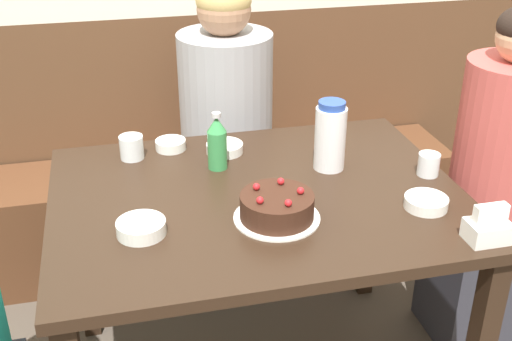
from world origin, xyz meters
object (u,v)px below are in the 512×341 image
at_px(birthday_cake, 277,207).
at_px(person_grey_tee, 494,196).
at_px(soju_bottle, 217,142).
at_px(bowl_sauce_shallow, 141,228).
at_px(bowl_side_dish, 171,145).
at_px(bowl_rice_small, 225,148).
at_px(bowl_soup_white, 426,202).
at_px(napkin_holder, 488,228).
at_px(person_teal_shirt, 227,138).
at_px(bench_seat, 214,208).
at_px(glass_tumbler_short, 132,147).
at_px(glass_water_tall, 429,164).
at_px(water_pitcher, 330,136).

height_order(birthday_cake, person_grey_tee, person_grey_tee).
distance_m(soju_bottle, bowl_sauce_shallow, 0.43).
bearing_deg(bowl_side_dish, bowl_rice_small, -21.30).
relative_size(soju_bottle, bowl_rice_small, 1.53).
xyz_separation_m(bowl_soup_white, bowl_sauce_shallow, (-0.79, 0.05, 0.00)).
bearing_deg(bowl_sauce_shallow, napkin_holder, -15.37).
height_order(soju_bottle, person_teal_shirt, person_teal_shirt).
relative_size(birthday_cake, person_teal_shirt, 0.19).
xyz_separation_m(bowl_side_dish, person_grey_tee, (1.08, -0.28, -0.19)).
distance_m(bowl_side_dish, person_grey_tee, 1.13).
relative_size(bench_seat, person_grey_tee, 1.70).
xyz_separation_m(birthday_cake, soju_bottle, (-0.10, 0.35, 0.05)).
relative_size(bowl_rice_small, person_teal_shirt, 0.10).
xyz_separation_m(bowl_side_dish, glass_tumbler_short, (-0.13, -0.04, 0.02)).
bearing_deg(bowl_soup_white, napkin_holder, -68.48).
height_order(bowl_rice_small, glass_water_tall, glass_water_tall).
xyz_separation_m(bench_seat, water_pitcher, (0.26, -0.72, 0.64)).
xyz_separation_m(bowl_soup_white, person_grey_tee, (0.42, 0.27, -0.19)).
bearing_deg(bowl_soup_white, soju_bottle, 144.03).
relative_size(bowl_sauce_shallow, glass_water_tall, 1.86).
relative_size(water_pitcher, soju_bottle, 1.19).
bearing_deg(napkin_holder, person_teal_shirt, 113.44).
relative_size(glass_tumbler_short, person_grey_tee, 0.06).
xyz_separation_m(bowl_sauce_shallow, glass_water_tall, (0.89, 0.14, 0.02)).
xyz_separation_m(bowl_sauce_shallow, person_grey_tee, (1.21, 0.23, -0.19)).
distance_m(napkin_holder, glass_water_tall, 0.38).
bearing_deg(glass_water_tall, bowl_rice_small, 152.37).
xyz_separation_m(water_pitcher, bowl_rice_small, (-0.30, 0.19, -0.09)).
xyz_separation_m(birthday_cake, bowl_soup_white, (0.43, -0.04, -0.02)).
distance_m(bowl_rice_small, bowl_side_dish, 0.18).
bearing_deg(bowl_sauce_shallow, person_teal_shirt, 65.26).
relative_size(napkin_holder, bowl_soup_white, 0.89).
bearing_deg(glass_tumbler_short, soju_bottle, -27.31).
height_order(bowl_rice_small, person_teal_shirt, person_teal_shirt).
relative_size(bowl_rice_small, glass_water_tall, 1.74).
bearing_deg(bowl_rice_small, soju_bottle, -111.97).
distance_m(bench_seat, person_teal_shirt, 0.41).
height_order(soju_bottle, napkin_holder, soju_bottle).
relative_size(water_pitcher, bowl_rice_small, 1.83).
bearing_deg(glass_water_tall, napkin_holder, -93.61).
xyz_separation_m(birthday_cake, person_teal_shirt, (0.03, 0.87, -0.17)).
bearing_deg(glass_tumbler_short, napkin_holder, -39.38).
height_order(glass_tumbler_short, person_teal_shirt, person_teal_shirt).
xyz_separation_m(bench_seat, birthday_cake, (0.02, -0.98, 0.56)).
bearing_deg(person_grey_tee, person_teal_shirt, -37.67).
height_order(bowl_soup_white, glass_water_tall, glass_water_tall).
bearing_deg(soju_bottle, bowl_side_dish, 126.58).
height_order(bench_seat, napkin_holder, napkin_holder).
bearing_deg(birthday_cake, napkin_holder, -24.56).
distance_m(bowl_side_dish, person_teal_shirt, 0.46).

